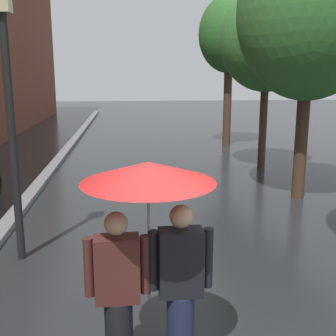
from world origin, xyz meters
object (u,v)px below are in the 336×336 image
(street_tree_2, at_px, (267,41))
(street_lamp_post, at_px, (10,108))
(street_tree_3, at_px, (229,36))
(couple_under_umbrella, at_px, (149,236))
(street_tree_1, at_px, (310,14))

(street_tree_2, xyz_separation_m, street_lamp_post, (-5.60, -5.77, -1.35))
(street_tree_3, xyz_separation_m, couple_under_umbrella, (-3.64, -12.80, -2.74))
(street_tree_2, relative_size, couple_under_umbrella, 2.45)
(couple_under_umbrella, height_order, street_lamp_post, street_lamp_post)
(street_tree_2, xyz_separation_m, street_tree_3, (-0.10, 4.23, 0.48))
(couple_under_umbrella, relative_size, street_lamp_post, 0.53)
(street_tree_1, xyz_separation_m, street_tree_3, (-0.03, 7.23, 0.13))
(street_tree_1, relative_size, street_lamp_post, 1.49)
(street_tree_3, height_order, street_lamp_post, street_tree_3)
(street_tree_2, distance_m, street_tree_3, 4.26)
(street_tree_3, distance_m, couple_under_umbrella, 13.59)
(street_tree_1, distance_m, street_tree_2, 3.01)
(street_lamp_post, bearing_deg, couple_under_umbrella, -56.29)
(street_tree_1, bearing_deg, couple_under_umbrella, -123.38)
(street_tree_1, xyz_separation_m, street_tree_2, (0.06, 2.99, -0.35))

